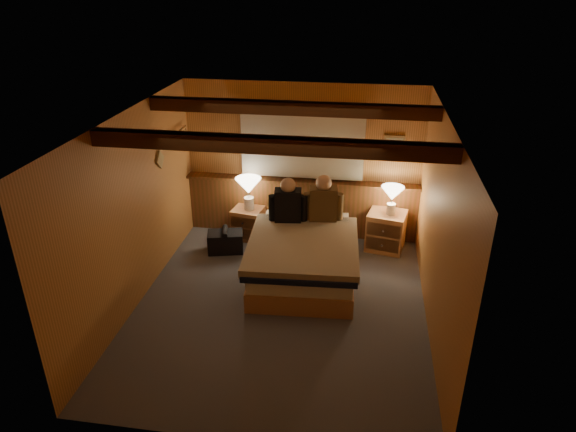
% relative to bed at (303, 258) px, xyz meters
% --- Properties ---
extents(floor, '(4.20, 4.20, 0.00)m').
position_rel_bed_xyz_m(floor, '(-0.20, -0.69, -0.32)').
color(floor, '#535763').
rests_on(floor, ground).
extents(ceiling, '(4.20, 4.20, 0.00)m').
position_rel_bed_xyz_m(ceiling, '(-0.20, -0.69, 2.08)').
color(ceiling, '#D99551').
rests_on(ceiling, wall_back).
extents(wall_back, '(3.60, 0.00, 3.60)m').
position_rel_bed_xyz_m(wall_back, '(-0.20, 1.41, 0.88)').
color(wall_back, '#CF8B4A').
rests_on(wall_back, floor).
extents(wall_left, '(0.00, 4.20, 4.20)m').
position_rel_bed_xyz_m(wall_left, '(-2.00, -0.69, 0.88)').
color(wall_left, '#CF8B4A').
rests_on(wall_left, floor).
extents(wall_right, '(0.00, 4.20, 4.20)m').
position_rel_bed_xyz_m(wall_right, '(1.60, -0.69, 0.88)').
color(wall_right, '#CF8B4A').
rests_on(wall_right, floor).
extents(wall_front, '(3.60, 0.00, 3.60)m').
position_rel_bed_xyz_m(wall_front, '(-0.20, -2.79, 0.88)').
color(wall_front, '#CF8B4A').
rests_on(wall_front, floor).
extents(wainscot, '(3.60, 0.23, 0.94)m').
position_rel_bed_xyz_m(wainscot, '(-0.20, 1.35, 0.16)').
color(wainscot, brown).
rests_on(wainscot, wall_back).
extents(curtain_window, '(2.18, 0.09, 1.11)m').
position_rel_bed_xyz_m(curtain_window, '(-0.20, 1.34, 1.20)').
color(curtain_window, '#462311').
rests_on(curtain_window, wall_back).
extents(ceiling_beams, '(3.60, 1.65, 0.16)m').
position_rel_bed_xyz_m(ceiling_beams, '(-0.20, -0.54, 1.99)').
color(ceiling_beams, '#462311').
rests_on(ceiling_beams, ceiling).
extents(coat_rail, '(0.05, 0.55, 0.24)m').
position_rel_bed_xyz_m(coat_rail, '(-1.92, 0.89, 1.34)').
color(coat_rail, silver).
rests_on(coat_rail, wall_left).
extents(framed_print, '(0.30, 0.04, 0.25)m').
position_rel_bed_xyz_m(framed_print, '(1.15, 1.39, 1.23)').
color(framed_print, tan).
rests_on(framed_print, wall_back).
extents(bed, '(1.53, 1.90, 0.62)m').
position_rel_bed_xyz_m(bed, '(0.00, 0.00, 0.00)').
color(bed, tan).
rests_on(bed, floor).
extents(nightstand_left, '(0.51, 0.47, 0.49)m').
position_rel_bed_xyz_m(nightstand_left, '(-1.01, 1.08, -0.08)').
color(nightstand_left, tan).
rests_on(nightstand_left, floor).
extents(nightstand_right, '(0.63, 0.59, 0.59)m').
position_rel_bed_xyz_m(nightstand_right, '(1.13, 1.04, -0.03)').
color(nightstand_right, tan).
rests_on(nightstand_right, floor).
extents(lamp_left, '(0.39, 0.39, 0.51)m').
position_rel_bed_xyz_m(lamp_left, '(-0.98, 1.08, 0.53)').
color(lamp_left, white).
rests_on(lamp_left, nightstand_left).
extents(lamp_right, '(0.33, 0.33, 0.43)m').
position_rel_bed_xyz_m(lamp_right, '(1.17, 1.01, 0.57)').
color(lamp_right, white).
rests_on(lamp_right, nightstand_right).
extents(person_left, '(0.55, 0.26, 0.67)m').
position_rel_bed_xyz_m(person_left, '(-0.29, 0.52, 0.56)').
color(person_left, black).
rests_on(person_left, bed).
extents(person_right, '(0.57, 0.27, 0.69)m').
position_rel_bed_xyz_m(person_right, '(0.20, 0.64, 0.57)').
color(person_right, '#513C20').
rests_on(person_right, bed).
extents(duffel_bag, '(0.58, 0.42, 0.37)m').
position_rel_bed_xyz_m(duffel_bag, '(-1.25, 0.59, -0.16)').
color(duffel_bag, black).
rests_on(duffel_bag, floor).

